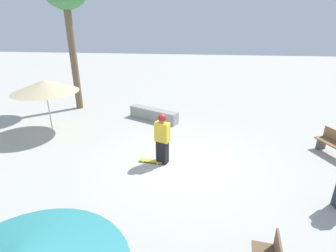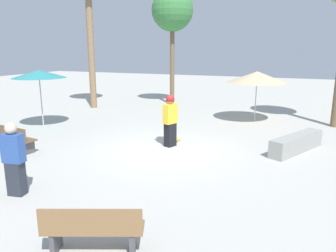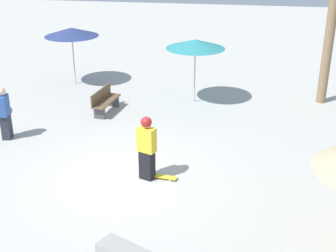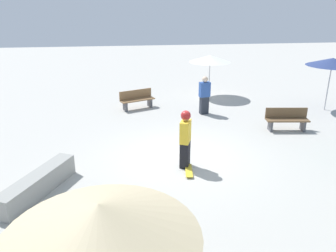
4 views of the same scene
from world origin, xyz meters
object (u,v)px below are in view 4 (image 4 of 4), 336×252
(bench_near, at_px, (287,119))
(concrete_ledge, at_px, (38,184))
(shade_umbrella_navy, at_px, (332,62))
(shade_umbrella_white, at_px, (210,59))
(bench_far, at_px, (137,100))
(skateboard, at_px, (189,170))
(shade_umbrella_tan, at_px, (100,221))
(bystander_watching, at_px, (204,95))
(skater_main, at_px, (185,137))

(bench_near, bearing_deg, concrete_ledge, 29.69)
(shade_umbrella_navy, bearing_deg, shade_umbrella_white, 146.72)
(shade_umbrella_navy, bearing_deg, concrete_ledge, -153.62)
(bench_near, distance_m, bench_far, 6.58)
(skateboard, bearing_deg, shade_umbrella_navy, 132.59)
(bench_far, height_order, shade_umbrella_tan, shade_umbrella_tan)
(bench_near, bearing_deg, shade_umbrella_white, -64.67)
(bench_far, bearing_deg, shade_umbrella_navy, 148.51)
(bench_near, distance_m, bystander_watching, 3.59)
(shade_umbrella_white, bearing_deg, bench_far, -156.09)
(bench_near, xyz_separation_m, shade_umbrella_navy, (2.97, 2.19, 1.76))
(skateboard, distance_m, shade_umbrella_tan, 5.51)
(shade_umbrella_tan, bearing_deg, bench_near, 49.35)
(shade_umbrella_navy, bearing_deg, shade_umbrella_tan, -134.15)
(shade_umbrella_tan, bearing_deg, concrete_ledge, 114.71)
(bench_near, relative_size, bystander_watching, 0.98)
(bench_near, height_order, shade_umbrella_white, shade_umbrella_white)
(bench_near, xyz_separation_m, bench_far, (-5.54, 3.56, 0.00))
(concrete_ledge, height_order, bystander_watching, bystander_watching)
(bench_near, relative_size, bench_far, 1.00)
(concrete_ledge, relative_size, bench_far, 1.50)
(concrete_ledge, bearing_deg, shade_umbrella_navy, 26.38)
(skateboard, xyz_separation_m, concrete_ledge, (-4.00, -0.59, 0.22))
(skater_main, height_order, shade_umbrella_tan, shade_umbrella_tan)
(concrete_ledge, bearing_deg, bench_far, 67.98)
(skater_main, bearing_deg, bench_far, -147.62)
(skater_main, relative_size, bench_far, 1.06)
(concrete_ledge, xyz_separation_m, bench_far, (2.83, 6.99, 0.15))
(shade_umbrella_tan, bearing_deg, bystander_watching, 68.94)
(shade_umbrella_tan, height_order, shade_umbrella_white, shade_umbrella_tan)
(shade_umbrella_navy, relative_size, shade_umbrella_white, 1.10)
(skater_main, bearing_deg, skateboard, 28.49)
(shade_umbrella_white, relative_size, bystander_watching, 1.29)
(concrete_ledge, distance_m, shade_umbrella_tan, 4.84)
(shade_umbrella_navy, relative_size, bystander_watching, 1.41)
(bench_near, height_order, bystander_watching, bystander_watching)
(bench_far, bearing_deg, bystander_watching, 135.43)
(shade_umbrella_tan, bearing_deg, skater_main, 67.87)
(bystander_watching, bearing_deg, concrete_ledge, -144.60)
(shade_umbrella_white, bearing_deg, concrete_ledge, -127.47)
(bench_far, height_order, shade_umbrella_navy, shade_umbrella_navy)
(bench_far, distance_m, shade_umbrella_tan, 11.25)
(shade_umbrella_navy, bearing_deg, bench_far, 170.87)
(concrete_ledge, xyz_separation_m, shade_umbrella_navy, (11.34, 5.62, 1.91))
(bench_far, xyz_separation_m, shade_umbrella_white, (3.83, 1.70, 1.52))
(skateboard, relative_size, bystander_watching, 0.49)
(bench_far, bearing_deg, concrete_ledge, 45.62)
(bystander_watching, bearing_deg, skateboard, -118.20)
(skateboard, bearing_deg, concrete_ledge, -73.42)
(skater_main, height_order, bench_near, skater_main)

